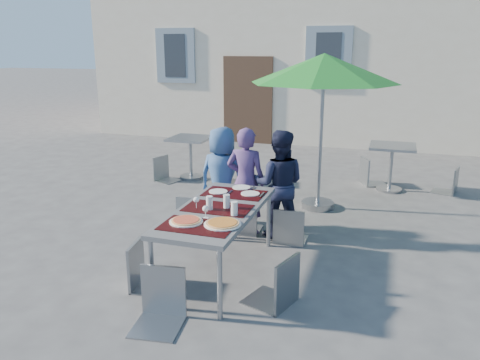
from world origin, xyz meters
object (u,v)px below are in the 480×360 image
(pizza_near_right, at_px, (223,223))
(chair_4, at_px, (279,251))
(child_2, at_px, (279,184))
(chair_1, at_px, (243,192))
(dining_table, at_px, (218,213))
(bg_chair_l_0, at_px, (164,154))
(child_1, at_px, (246,182))
(child_0, at_px, (222,177))
(chair_0, at_px, (194,191))
(chair_2, at_px, (291,204))
(patio_umbrella, at_px, (324,70))
(bg_chair_r_0, at_px, (240,153))
(cafe_table_0, at_px, (191,149))
(pizza_near_left, at_px, (186,221))
(chair_3, at_px, (143,239))
(chair_5, at_px, (158,265))
(bg_chair_r_1, at_px, (452,165))
(bg_chair_l_1, at_px, (371,155))
(cafe_table_1, at_px, (392,158))

(pizza_near_right, distance_m, chair_4, 0.60)
(pizza_near_right, distance_m, child_2, 1.70)
(chair_1, distance_m, chair_4, 1.85)
(dining_table, height_order, bg_chair_l_0, bg_chair_l_0)
(dining_table, xyz_separation_m, child_2, (0.37, 1.25, 0.01))
(child_1, xyz_separation_m, bg_chair_l_0, (-2.22, 2.01, -0.22))
(child_0, height_order, child_2, child_2)
(child_1, bearing_deg, chair_4, 117.62)
(chair_0, distance_m, bg_chair_l_0, 2.71)
(chair_2, relative_size, patio_umbrella, 0.38)
(child_1, xyz_separation_m, bg_chair_r_0, (-0.83, 2.27, -0.14))
(patio_umbrella, distance_m, bg_chair_l_0, 3.44)
(chair_0, relative_size, cafe_table_0, 1.26)
(dining_table, bearing_deg, pizza_near_left, -106.21)
(chair_4, relative_size, bg_chair_r_0, 0.99)
(chair_3, height_order, chair_5, chair_5)
(child_2, bearing_deg, bg_chair_l_0, -45.02)
(chair_1, bearing_deg, bg_chair_l_0, 137.17)
(chair_2, distance_m, bg_chair_r_0, 2.83)
(child_0, bearing_deg, bg_chair_r_1, -135.53)
(child_1, height_order, patio_umbrella, patio_umbrella)
(child_0, distance_m, cafe_table_0, 2.56)
(pizza_near_right, bearing_deg, cafe_table_0, 117.84)
(chair_2, bearing_deg, pizza_near_right, -103.37)
(child_0, bearing_deg, chair_3, 90.83)
(pizza_near_right, height_order, chair_0, chair_0)
(chair_0, height_order, chair_1, chair_0)
(dining_table, distance_m, bg_chair_r_0, 3.58)
(chair_3, xyz_separation_m, bg_chair_r_1, (3.33, 4.51, -0.04))
(bg_chair_l_0, distance_m, bg_chair_r_1, 5.06)
(pizza_near_right, bearing_deg, patio_umbrella, 80.91)
(dining_table, height_order, chair_5, chair_5)
(patio_umbrella, distance_m, bg_chair_r_0, 2.38)
(child_1, bearing_deg, pizza_near_right, 100.25)
(child_2, bearing_deg, pizza_near_right, 76.31)
(pizza_near_right, xyz_separation_m, bg_chair_r_1, (2.50, 4.43, -0.28))
(chair_2, bearing_deg, bg_chair_l_1, 75.31)
(chair_4, height_order, cafe_table_0, chair_4)
(chair_2, xyz_separation_m, cafe_table_0, (-2.45, 2.48, 0.04))
(cafe_table_1, relative_size, bg_chair_l_1, 0.87)
(chair_3, distance_m, patio_umbrella, 3.68)
(cafe_table_1, bearing_deg, cafe_table_0, -175.20)
(chair_5, distance_m, bg_chair_r_1, 5.80)
(child_1, bearing_deg, chair_0, 17.41)
(chair_1, bearing_deg, dining_table, -85.39)
(child_0, distance_m, bg_chair_l_1, 3.30)
(pizza_near_right, bearing_deg, dining_table, 116.01)
(chair_3, bearing_deg, chair_5, -49.88)
(chair_0, bearing_deg, bg_chair_r_0, 94.13)
(chair_3, relative_size, chair_5, 0.95)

